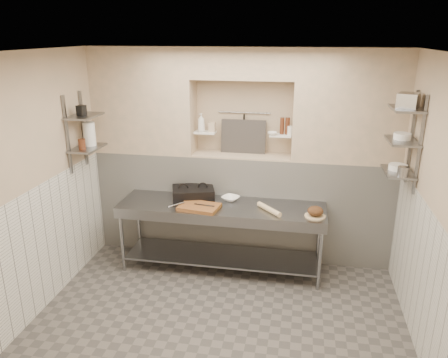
% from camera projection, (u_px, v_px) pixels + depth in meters
% --- Properties ---
extents(floor, '(4.00, 3.90, 0.10)m').
position_uv_depth(floor, '(217.00, 330.00, 4.64)').
color(floor, '#56514C').
rests_on(floor, ground).
extents(ceiling, '(4.00, 3.90, 0.10)m').
position_uv_depth(ceiling, '(215.00, 46.00, 3.72)').
color(ceiling, silver).
rests_on(ceiling, ground).
extents(wall_left, '(0.10, 3.90, 2.80)m').
position_uv_depth(wall_left, '(23.00, 191.00, 4.53)').
color(wall_left, tan).
rests_on(wall_left, ground).
extents(wall_right, '(0.10, 3.90, 2.80)m').
position_uv_depth(wall_right, '(445.00, 220.00, 3.83)').
color(wall_right, tan).
rests_on(wall_right, ground).
extents(wall_back, '(4.00, 0.10, 2.80)m').
position_uv_depth(wall_back, '(245.00, 151.00, 6.05)').
color(wall_back, tan).
rests_on(wall_back, ground).
extents(wall_front, '(4.00, 0.10, 2.80)m').
position_uv_depth(wall_front, '(142.00, 342.00, 2.32)').
color(wall_front, tan).
rests_on(wall_front, ground).
extents(backwall_lower, '(4.00, 0.40, 1.40)m').
position_uv_depth(backwall_lower, '(241.00, 205.00, 6.04)').
color(backwall_lower, silver).
rests_on(backwall_lower, floor).
extents(alcove_sill, '(1.30, 0.40, 0.02)m').
position_uv_depth(alcove_sill, '(242.00, 155.00, 5.81)').
color(alcove_sill, tan).
rests_on(alcove_sill, backwall_lower).
extents(backwall_pillar_left, '(1.35, 0.40, 1.40)m').
position_uv_depth(backwall_pillar_left, '(144.00, 100.00, 5.82)').
color(backwall_pillar_left, tan).
rests_on(backwall_pillar_left, backwall_lower).
extents(backwall_pillar_right, '(1.35, 0.40, 1.40)m').
position_uv_depth(backwall_pillar_right, '(349.00, 106.00, 5.36)').
color(backwall_pillar_right, tan).
rests_on(backwall_pillar_right, backwall_lower).
extents(backwall_header, '(1.30, 0.40, 0.40)m').
position_uv_depth(backwall_header, '(243.00, 63.00, 5.43)').
color(backwall_header, tan).
rests_on(backwall_header, backwall_lower).
extents(wainscot_left, '(0.02, 3.90, 1.40)m').
position_uv_depth(wainscot_left, '(37.00, 251.00, 4.75)').
color(wainscot_left, silver).
rests_on(wainscot_left, floor).
extents(wainscot_right, '(0.02, 3.90, 1.40)m').
position_uv_depth(wainscot_right, '(426.00, 288.00, 4.06)').
color(wainscot_right, silver).
rests_on(wainscot_right, floor).
extents(alcove_shelf_left, '(0.28, 0.16, 0.02)m').
position_uv_depth(alcove_shelf_left, '(205.00, 132.00, 5.80)').
color(alcove_shelf_left, white).
rests_on(alcove_shelf_left, backwall_lower).
extents(alcove_shelf_right, '(0.28, 0.16, 0.02)m').
position_uv_depth(alcove_shelf_right, '(281.00, 135.00, 5.63)').
color(alcove_shelf_right, white).
rests_on(alcove_shelf_right, backwall_lower).
extents(utensil_rail, '(0.70, 0.02, 0.02)m').
position_uv_depth(utensil_rail, '(244.00, 113.00, 5.80)').
color(utensil_rail, gray).
rests_on(utensil_rail, wall_back).
extents(hanging_steel, '(0.02, 0.02, 0.30)m').
position_uv_depth(hanging_steel, '(244.00, 125.00, 5.83)').
color(hanging_steel, black).
rests_on(hanging_steel, utensil_rail).
extents(splash_panel, '(0.60, 0.08, 0.45)m').
position_uv_depth(splash_panel, '(243.00, 137.00, 5.83)').
color(splash_panel, '#383330').
rests_on(splash_panel, alcove_sill).
extents(shelf_rail_left_a, '(0.03, 0.03, 0.95)m').
position_uv_depth(shelf_rail_left_a, '(84.00, 128.00, 5.56)').
color(shelf_rail_left_a, slate).
rests_on(shelf_rail_left_a, wall_left).
extents(shelf_rail_left_b, '(0.03, 0.03, 0.95)m').
position_uv_depth(shelf_rail_left_b, '(67.00, 135.00, 5.18)').
color(shelf_rail_left_b, slate).
rests_on(shelf_rail_left_b, wall_left).
extents(wall_shelf_left_lower, '(0.30, 0.50, 0.02)m').
position_uv_depth(wall_shelf_left_lower, '(87.00, 148.00, 5.41)').
color(wall_shelf_left_lower, slate).
rests_on(wall_shelf_left_lower, wall_left).
extents(wall_shelf_left_upper, '(0.30, 0.50, 0.03)m').
position_uv_depth(wall_shelf_left_upper, '(84.00, 116.00, 5.28)').
color(wall_shelf_left_upper, slate).
rests_on(wall_shelf_left_upper, wall_left).
extents(shelf_rail_right_a, '(0.03, 0.03, 1.05)m').
position_uv_depth(shelf_rail_right_a, '(411.00, 137.00, 4.86)').
color(shelf_rail_right_a, slate).
rests_on(shelf_rail_right_a, wall_right).
extents(shelf_rail_right_b, '(0.03, 0.03, 1.05)m').
position_uv_depth(shelf_rail_right_b, '(420.00, 146.00, 4.49)').
color(shelf_rail_right_b, slate).
rests_on(shelf_rail_right_b, wall_right).
extents(wall_shelf_right_lower, '(0.30, 0.50, 0.02)m').
position_uv_depth(wall_shelf_right_lower, '(398.00, 172.00, 4.81)').
color(wall_shelf_right_lower, slate).
rests_on(wall_shelf_right_lower, wall_right).
extents(wall_shelf_right_mid, '(0.30, 0.50, 0.02)m').
position_uv_depth(wall_shelf_right_mid, '(402.00, 141.00, 4.70)').
color(wall_shelf_right_mid, slate).
rests_on(wall_shelf_right_mid, wall_right).
extents(wall_shelf_right_upper, '(0.30, 0.50, 0.03)m').
position_uv_depth(wall_shelf_right_upper, '(407.00, 109.00, 4.59)').
color(wall_shelf_right_upper, slate).
rests_on(wall_shelf_right_upper, wall_right).
extents(prep_table, '(2.60, 0.70, 0.90)m').
position_uv_depth(prep_table, '(221.00, 224.00, 5.56)').
color(prep_table, gray).
rests_on(prep_table, floor).
extents(panini_press, '(0.62, 0.53, 0.14)m').
position_uv_depth(panini_press, '(193.00, 193.00, 5.69)').
color(panini_press, black).
rests_on(panini_press, prep_table).
extents(cutting_board, '(0.53, 0.41, 0.04)m').
position_uv_depth(cutting_board, '(199.00, 207.00, 5.37)').
color(cutting_board, brown).
rests_on(cutting_board, prep_table).
extents(knife_blade, '(0.27, 0.07, 0.01)m').
position_uv_depth(knife_blade, '(204.00, 205.00, 5.36)').
color(knife_blade, gray).
rests_on(knife_blade, cutting_board).
extents(tongs, '(0.17, 0.21, 0.02)m').
position_uv_depth(tongs, '(176.00, 205.00, 5.35)').
color(tongs, gray).
rests_on(tongs, cutting_board).
extents(mixing_bowl, '(0.28, 0.28, 0.05)m').
position_uv_depth(mixing_bowl, '(231.00, 198.00, 5.63)').
color(mixing_bowl, white).
rests_on(mixing_bowl, prep_table).
extents(rolling_pin, '(0.33, 0.35, 0.06)m').
position_uv_depth(rolling_pin, '(269.00, 209.00, 5.27)').
color(rolling_pin, '#CFB186').
rests_on(rolling_pin, prep_table).
extents(bread_board, '(0.25, 0.25, 0.01)m').
position_uv_depth(bread_board, '(315.00, 216.00, 5.14)').
color(bread_board, '#CFB186').
rests_on(bread_board, prep_table).
extents(bread_loaf, '(0.19, 0.19, 0.11)m').
position_uv_depth(bread_loaf, '(315.00, 211.00, 5.12)').
color(bread_loaf, '#4C2D19').
rests_on(bread_loaf, bread_board).
extents(bottle_soap, '(0.12, 0.12, 0.25)m').
position_uv_depth(bottle_soap, '(201.00, 123.00, 5.73)').
color(bottle_soap, white).
rests_on(bottle_soap, alcove_shelf_left).
extents(jar_alcove, '(0.08, 0.08, 0.12)m').
position_uv_depth(jar_alcove, '(212.00, 127.00, 5.76)').
color(jar_alcove, tan).
rests_on(jar_alcove, alcove_shelf_left).
extents(bowl_alcove, '(0.15, 0.15, 0.04)m').
position_uv_depth(bowl_alcove, '(272.00, 133.00, 5.60)').
color(bowl_alcove, white).
rests_on(bowl_alcove, alcove_shelf_right).
extents(condiment_a, '(0.06, 0.06, 0.22)m').
position_uv_depth(condiment_a, '(287.00, 126.00, 5.60)').
color(condiment_a, '#4B2313').
rests_on(condiment_a, alcove_shelf_right).
extents(condiment_b, '(0.05, 0.05, 0.22)m').
position_uv_depth(condiment_b, '(282.00, 126.00, 5.61)').
color(condiment_b, '#4B2313').
rests_on(condiment_b, alcove_shelf_right).
extents(condiment_c, '(0.07, 0.07, 0.11)m').
position_uv_depth(condiment_c, '(290.00, 130.00, 5.59)').
color(condiment_c, white).
rests_on(condiment_c, alcove_shelf_right).
extents(jug_left, '(0.15, 0.15, 0.29)m').
position_uv_depth(jug_left, '(89.00, 134.00, 5.44)').
color(jug_left, white).
rests_on(jug_left, wall_shelf_left_lower).
extents(jar_left, '(0.09, 0.09, 0.13)m').
position_uv_depth(jar_left, '(82.00, 144.00, 5.27)').
color(jar_left, '#4B2313').
rests_on(jar_left, wall_shelf_left_lower).
extents(box_left_upper, '(0.11, 0.11, 0.13)m').
position_uv_depth(box_left_upper, '(81.00, 111.00, 5.21)').
color(box_left_upper, black).
rests_on(box_left_upper, wall_shelf_left_upper).
extents(bowl_right, '(0.20, 0.20, 0.06)m').
position_uv_depth(bowl_right, '(398.00, 167.00, 4.84)').
color(bowl_right, white).
rests_on(bowl_right, wall_shelf_right_lower).
extents(canister_right, '(0.11, 0.11, 0.11)m').
position_uv_depth(canister_right, '(403.00, 172.00, 4.60)').
color(canister_right, gray).
rests_on(canister_right, wall_shelf_right_lower).
extents(bowl_right_mid, '(0.18, 0.18, 0.07)m').
position_uv_depth(bowl_right_mid, '(402.00, 136.00, 4.72)').
color(bowl_right_mid, white).
rests_on(bowl_right_mid, wall_shelf_right_mid).
extents(basket_right, '(0.28, 0.30, 0.15)m').
position_uv_depth(basket_right, '(408.00, 100.00, 4.53)').
color(basket_right, gray).
rests_on(basket_right, wall_shelf_right_upper).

